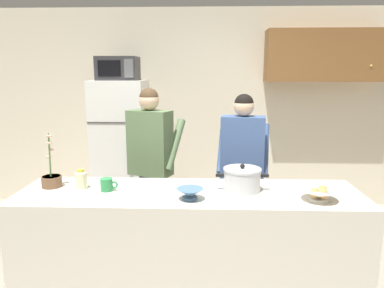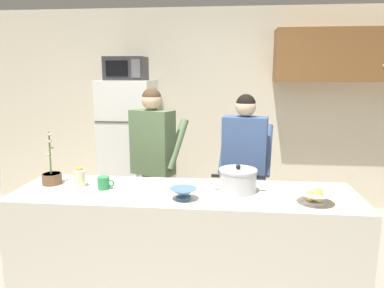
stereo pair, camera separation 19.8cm
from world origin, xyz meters
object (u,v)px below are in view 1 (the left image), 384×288
object	(u,v)px
microwave	(118,69)
person_near_pot	(151,152)
coffee_mug	(107,185)
bread_bowl	(319,194)
person_by_sink	(242,158)
bottle_near_edge	(81,179)
refrigerator	(122,148)
empty_bowl	(190,193)
potted_orchid	(52,179)
cooking_pot	(242,179)

from	to	relation	value
microwave	person_near_pot	size ratio (longest dim) A/B	0.29
coffee_mug	bread_bowl	distance (m)	1.52
person_by_sink	coffee_mug	distance (m)	1.34
bread_bowl	bottle_near_edge	size ratio (longest dim) A/B	1.71
person_near_pot	refrigerator	bearing A→B (deg)	117.99
coffee_mug	bread_bowl	world-z (taller)	bread_bowl
bread_bowl	person_near_pot	bearing A→B (deg)	142.14
refrigerator	empty_bowl	distance (m)	2.23
empty_bowl	potted_orchid	xyz separation A→B (m)	(-1.08, 0.24, 0.02)
bread_bowl	potted_orchid	bearing A→B (deg)	173.25
bottle_near_edge	potted_orchid	size ratio (longest dim) A/B	0.36
empty_bowl	bottle_near_edge	bearing A→B (deg)	165.88
person_near_pot	bottle_near_edge	distance (m)	0.92
cooking_pot	empty_bowl	size ratio (longest dim) A/B	2.07
microwave	person_by_sink	world-z (taller)	microwave
microwave	empty_bowl	world-z (taller)	microwave
person_by_sink	potted_orchid	xyz separation A→B (m)	(-1.53, -0.71, -0.01)
person_near_pot	bottle_near_edge	bearing A→B (deg)	-116.22
refrigerator	person_near_pot	world-z (taller)	refrigerator
bread_bowl	potted_orchid	xyz separation A→B (m)	(-1.97, 0.23, 0.01)
coffee_mug	empty_bowl	bearing A→B (deg)	-14.58
person_by_sink	cooking_pot	bearing A→B (deg)	-96.04
cooking_pot	bottle_near_edge	bearing A→B (deg)	-179.93
microwave	cooking_pot	size ratio (longest dim) A/B	1.22
bread_bowl	empty_bowl	world-z (taller)	bread_bowl
empty_bowl	bottle_near_edge	world-z (taller)	bottle_near_edge
person_near_pot	potted_orchid	size ratio (longest dim) A/B	3.94
empty_bowl	potted_orchid	world-z (taller)	potted_orchid
person_by_sink	bread_bowl	distance (m)	1.03
microwave	empty_bowl	size ratio (longest dim) A/B	2.53
microwave	cooking_pot	world-z (taller)	microwave
person_near_pot	empty_bowl	size ratio (longest dim) A/B	8.67
microwave	potted_orchid	world-z (taller)	microwave
person_near_pot	bread_bowl	xyz separation A→B (m)	(1.32, -1.02, -0.05)
empty_bowl	bottle_near_edge	size ratio (longest dim) A/B	1.27
microwave	bread_bowl	size ratio (longest dim) A/B	1.89
coffee_mug	empty_bowl	xyz separation A→B (m)	(0.63, -0.16, -0.00)
person_near_pot	cooking_pot	size ratio (longest dim) A/B	4.18
refrigerator	potted_orchid	bearing A→B (deg)	-94.10
person_by_sink	empty_bowl	bearing A→B (deg)	-115.74
person_near_pot	coffee_mug	bearing A→B (deg)	-102.71
refrigerator	empty_bowl	bearing A→B (deg)	-64.76
cooking_pot	empty_bowl	bearing A→B (deg)	-150.87
refrigerator	potted_orchid	size ratio (longest dim) A/B	4.05
refrigerator	person_by_sink	xyz separation A→B (m)	(1.41, -1.06, 0.14)
cooking_pot	bread_bowl	size ratio (longest dim) A/B	1.54
empty_bowl	potted_orchid	bearing A→B (deg)	167.32
person_near_pot	bread_bowl	bearing A→B (deg)	-37.86
cooking_pot	bread_bowl	distance (m)	0.55
bread_bowl	refrigerator	bearing A→B (deg)	132.53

